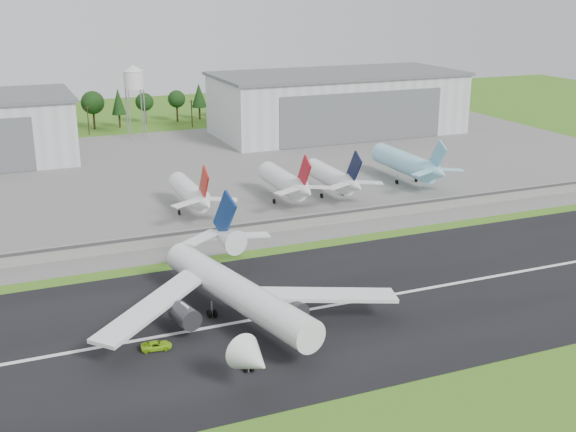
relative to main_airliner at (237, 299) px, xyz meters
name	(u,v)px	position (x,y,z in m)	size (l,w,h in m)	color
ground	(368,325)	(21.63, -9.58, -4.89)	(600.00, 600.00, 0.00)	#336A19
runway	(343,304)	(21.63, 0.42, -4.84)	(320.00, 60.00, 0.10)	black
runway_centerline	(343,303)	(21.63, 0.42, -4.78)	(220.00, 1.00, 0.02)	white
apron	(192,174)	(21.63, 110.42, -4.84)	(320.00, 150.00, 0.10)	slate
blast_fence	(262,227)	(21.63, 45.41, -3.09)	(240.00, 0.61, 3.50)	gray
hangar_east	(337,103)	(96.63, 155.34, 7.73)	(102.00, 47.00, 25.20)	silver
water_tower	(134,77)	(16.63, 175.42, 19.66)	(8.40, 8.40, 29.40)	#99999E
utility_poles	(142,131)	(21.63, 190.42, -4.89)	(230.00, 3.00, 12.00)	black
treeline	(135,125)	(21.63, 205.42, -4.89)	(320.00, 16.00, 22.00)	black
main_airliner	(237,299)	(0.00, 0.00, 0.00)	(55.75, 58.72, 18.17)	white
ground_vehicle	(156,345)	(-15.91, -4.03, -4.07)	(2.41, 5.22, 1.45)	#96D118
parked_jet_red_a	(192,194)	(10.06, 66.96, 1.14)	(7.36, 31.29, 16.53)	white
parked_jet_red_b	(287,182)	(37.54, 67.00, 1.38)	(7.36, 31.29, 16.79)	white
parked_jet_navy	(335,178)	(52.38, 66.98, 1.21)	(7.36, 31.29, 16.61)	white
parked_jet_skyblue	(410,164)	(80.55, 72.04, 1.62)	(7.36, 37.29, 17.09)	#8CD7F2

